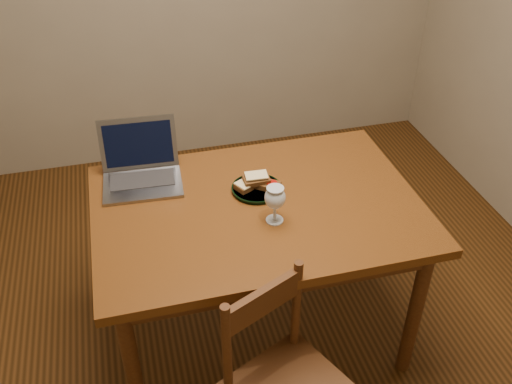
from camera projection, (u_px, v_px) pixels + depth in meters
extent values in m
cube|color=black|center=(260.00, 316.00, 2.78)|extent=(3.20, 3.20, 0.02)
cube|color=#47250B|center=(257.00, 209.00, 2.29)|extent=(1.30, 0.90, 0.04)
cylinder|color=#3C1D0C|center=(133.00, 371.00, 2.10)|extent=(0.06, 0.06, 0.70)
cylinder|color=#3C1D0C|center=(415.00, 312.00, 2.33)|extent=(0.06, 0.06, 0.70)
cylinder|color=#3C1D0C|center=(120.00, 243.00, 2.68)|extent=(0.06, 0.06, 0.70)
cylinder|color=#3C1D0C|center=(347.00, 206.00, 2.91)|extent=(0.06, 0.06, 0.70)
cube|color=#3C1D0C|center=(263.00, 301.00, 1.87)|extent=(0.29, 0.15, 0.11)
cylinder|color=black|center=(257.00, 189.00, 2.35)|extent=(0.21, 0.21, 0.02)
cube|color=slate|center=(143.00, 185.00, 2.37)|extent=(0.34, 0.24, 0.01)
cube|color=slate|center=(138.00, 143.00, 2.42)|extent=(0.33, 0.09, 0.22)
cube|color=black|center=(138.00, 143.00, 2.42)|extent=(0.29, 0.07, 0.18)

